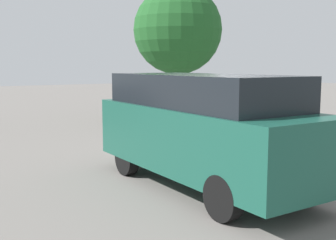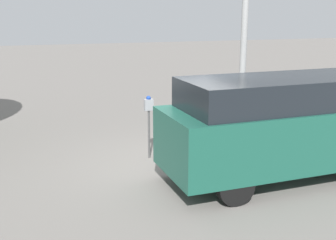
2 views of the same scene
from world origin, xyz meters
name	(u,v)px [view 1 (image 1 of 2)]	position (x,y,z in m)	size (l,w,h in m)	color
ground_plane	(207,160)	(0.00, 0.00, 0.00)	(80.00, 80.00, 0.00)	slate
parking_meter_near	(217,111)	(-0.45, 0.63, 1.09)	(0.20, 0.11, 1.47)	#4C4C4C
parked_van	(203,126)	(1.72, -1.46, 1.13)	(4.98, 1.84, 2.08)	#195142
street_tree	(178,30)	(-6.44, 3.44, 3.63)	(3.54, 3.54, 5.42)	#513823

